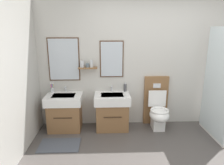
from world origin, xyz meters
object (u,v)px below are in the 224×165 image
vanity_sink_right (112,110)px  soap_dispenser (125,87)px  toothbrush_cup (52,89)px  vanity_sink_left (65,111)px  toilet (157,109)px

vanity_sink_right → soap_dispenser: (0.27, 0.18, 0.41)m
soap_dispenser → toothbrush_cup: bearing=-179.6°
vanity_sink_right → toothbrush_cup: 1.25m
vanity_sink_left → vanity_sink_right: bearing=0.0°
vanity_sink_left → toilet: 1.81m
vanity_sink_left → vanity_sink_right: 0.92m
vanity_sink_left → vanity_sink_right: size_ratio=1.00×
vanity_sink_right → toothbrush_cup: toothbrush_cup is taller
vanity_sink_right → toilet: bearing=0.9°
vanity_sink_right → toilet: 0.90m
vanity_sink_left → vanity_sink_right: (0.92, 0.00, 0.00)m
vanity_sink_right → toilet: size_ratio=0.70×
toothbrush_cup → soap_dispenser: bearing=0.4°
toothbrush_cup → soap_dispenser: size_ratio=1.10×
toilet → soap_dispenser: bearing=164.8°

